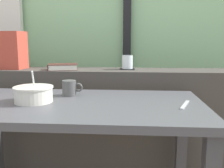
{
  "coord_description": "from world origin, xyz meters",
  "views": [
    {
      "loc": [
        0.27,
        -1.21,
        1.04
      ],
      "look_at": [
        0.14,
        0.41,
        0.76
      ],
      "focal_mm": 41.36,
      "sensor_mm": 36.0,
      "label": 1
    }
  ],
  "objects_px": {
    "coaster_square": "(127,69)",
    "closed_book": "(63,67)",
    "fork_utensil": "(185,105)",
    "ceramic_mug": "(70,88)",
    "juice_glass": "(127,63)",
    "breakfast_table": "(75,124)",
    "throw_pillow": "(2,50)",
    "soup_bowl": "(34,94)"
  },
  "relations": [
    {
      "from": "coaster_square",
      "to": "closed_book",
      "type": "xyz_separation_m",
      "value": [
        -0.44,
        -0.06,
        0.02
      ]
    },
    {
      "from": "coaster_square",
      "to": "fork_utensil",
      "type": "xyz_separation_m",
      "value": [
        0.28,
        -0.59,
        -0.1
      ]
    },
    {
      "from": "ceramic_mug",
      "to": "juice_glass",
      "type": "bearing_deg",
      "value": 53.23
    },
    {
      "from": "breakfast_table",
      "to": "coaster_square",
      "type": "bearing_deg",
      "value": 66.31
    },
    {
      "from": "coaster_square",
      "to": "ceramic_mug",
      "type": "bearing_deg",
      "value": -126.77
    },
    {
      "from": "closed_book",
      "to": "throw_pillow",
      "type": "height_order",
      "value": "throw_pillow"
    },
    {
      "from": "fork_utensil",
      "to": "ceramic_mug",
      "type": "xyz_separation_m",
      "value": [
        -0.59,
        0.17,
        0.04
      ]
    },
    {
      "from": "coaster_square",
      "to": "throw_pillow",
      "type": "relative_size",
      "value": 0.31
    },
    {
      "from": "fork_utensil",
      "to": "breakfast_table",
      "type": "bearing_deg",
      "value": -161.5
    },
    {
      "from": "juice_glass",
      "to": "soup_bowl",
      "type": "xyz_separation_m",
      "value": [
        -0.45,
        -0.57,
        -0.11
      ]
    },
    {
      "from": "coaster_square",
      "to": "juice_glass",
      "type": "height_order",
      "value": "juice_glass"
    },
    {
      "from": "fork_utensil",
      "to": "closed_book",
      "type": "bearing_deg",
      "value": 164.8
    },
    {
      "from": "coaster_square",
      "to": "closed_book",
      "type": "height_order",
      "value": "closed_book"
    },
    {
      "from": "closed_book",
      "to": "soup_bowl",
      "type": "xyz_separation_m",
      "value": [
        -0.01,
        -0.51,
        -0.08
      ]
    },
    {
      "from": "coaster_square",
      "to": "ceramic_mug",
      "type": "height_order",
      "value": "coaster_square"
    },
    {
      "from": "ceramic_mug",
      "to": "soup_bowl",
      "type": "bearing_deg",
      "value": -131.91
    },
    {
      "from": "coaster_square",
      "to": "soup_bowl",
      "type": "distance_m",
      "value": 0.73
    },
    {
      "from": "coaster_square",
      "to": "breakfast_table",
      "type": "bearing_deg",
      "value": -113.69
    },
    {
      "from": "breakfast_table",
      "to": "soup_bowl",
      "type": "relative_size",
      "value": 6.54
    },
    {
      "from": "breakfast_table",
      "to": "ceramic_mug",
      "type": "height_order",
      "value": "ceramic_mug"
    },
    {
      "from": "juice_glass",
      "to": "soup_bowl",
      "type": "distance_m",
      "value": 0.74
    },
    {
      "from": "juice_glass",
      "to": "ceramic_mug",
      "type": "xyz_separation_m",
      "value": [
        -0.31,
        -0.41,
        -0.11
      ]
    },
    {
      "from": "juice_glass",
      "to": "closed_book",
      "type": "xyz_separation_m",
      "value": [
        -0.44,
        -0.06,
        -0.03
      ]
    },
    {
      "from": "fork_utensil",
      "to": "soup_bowl",
      "type": "bearing_deg",
      "value": -160.29
    },
    {
      "from": "coaster_square",
      "to": "ceramic_mug",
      "type": "distance_m",
      "value": 0.52
    },
    {
      "from": "juice_glass",
      "to": "ceramic_mug",
      "type": "height_order",
      "value": "juice_glass"
    },
    {
      "from": "coaster_square",
      "to": "juice_glass",
      "type": "relative_size",
      "value": 1.09
    },
    {
      "from": "breakfast_table",
      "to": "juice_glass",
      "type": "relative_size",
      "value": 13.8
    },
    {
      "from": "breakfast_table",
      "to": "closed_book",
      "type": "xyz_separation_m",
      "value": [
        -0.19,
        0.5,
        0.23
      ]
    },
    {
      "from": "soup_bowl",
      "to": "ceramic_mug",
      "type": "bearing_deg",
      "value": 48.09
    },
    {
      "from": "throw_pillow",
      "to": "coaster_square",
      "type": "bearing_deg",
      "value": 1.61
    },
    {
      "from": "coaster_square",
      "to": "ceramic_mug",
      "type": "xyz_separation_m",
      "value": [
        -0.31,
        -0.41,
        -0.06
      ]
    },
    {
      "from": "breakfast_table",
      "to": "throw_pillow",
      "type": "height_order",
      "value": "throw_pillow"
    },
    {
      "from": "juice_glass",
      "to": "ceramic_mug",
      "type": "distance_m",
      "value": 0.53
    },
    {
      "from": "closed_book",
      "to": "ceramic_mug",
      "type": "bearing_deg",
      "value": -69.61
    },
    {
      "from": "fork_utensil",
      "to": "ceramic_mug",
      "type": "height_order",
      "value": "ceramic_mug"
    },
    {
      "from": "coaster_square",
      "to": "soup_bowl",
      "type": "bearing_deg",
      "value": -128.26
    },
    {
      "from": "breakfast_table",
      "to": "throw_pillow",
      "type": "relative_size",
      "value": 3.96
    },
    {
      "from": "breakfast_table",
      "to": "coaster_square",
      "type": "xyz_separation_m",
      "value": [
        0.25,
        0.56,
        0.22
      ]
    },
    {
      "from": "coaster_square",
      "to": "juice_glass",
      "type": "bearing_deg",
      "value": 0.0
    },
    {
      "from": "breakfast_table",
      "to": "soup_bowl",
      "type": "height_order",
      "value": "soup_bowl"
    },
    {
      "from": "soup_bowl",
      "to": "fork_utensil",
      "type": "relative_size",
      "value": 1.14
    }
  ]
}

